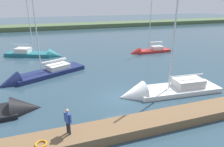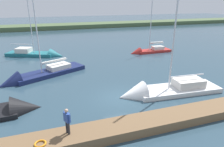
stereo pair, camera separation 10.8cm
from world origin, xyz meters
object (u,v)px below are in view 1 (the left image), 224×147
Objects in this scene: person_on_dock at (68,120)px; life_ring_buoy at (41,144)px; sailboat_inner_slip at (158,92)px; sailboat_far_left at (39,55)px; sailboat_behind_pier at (37,77)px; sailboat_mid_channel at (147,52)px.

life_ring_buoy is at bearing 173.51° from person_on_dock.
sailboat_far_left is (10.42, -17.74, -0.05)m from sailboat_inner_slip.
sailboat_far_left reaches higher than life_ring_buoy.
life_ring_buoy is 22.43m from sailboat_far_left.
sailboat_far_left is at bearing -116.03° from sailboat_behind_pier.
sailboat_far_left is (16.82, -3.46, 0.01)m from sailboat_mid_channel.
sailboat_inner_slip is 9.69m from person_on_dock.
sailboat_mid_channel is at bearing 26.36° from person_on_dock.
sailboat_mid_channel is 5.48× the size of person_on_dock.
sailboat_far_left reaches higher than sailboat_mid_channel.
sailboat_behind_pier is (10.61, -7.85, -0.06)m from sailboat_inner_slip.
sailboat_mid_channel is (-16.61, -18.96, -0.58)m from life_ring_buoy.
sailboat_far_left is at bearing 70.19° from person_on_dock.
sailboat_far_left is at bearing -89.46° from life_ring_buoy.
life_ring_buoy is 0.07× the size of sailboat_far_left.
sailboat_mid_channel reaches higher than life_ring_buoy.
person_on_dock reaches higher than life_ring_buoy.
sailboat_far_left is 6.12× the size of person_on_dock.
sailboat_inner_slip is 15.65m from sailboat_mid_channel.
sailboat_inner_slip is 1.19× the size of sailboat_far_left.
person_on_dock is at bearing 30.03° from sailboat_inner_slip.
person_on_dock is at bearing 50.44° from sailboat_mid_channel.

